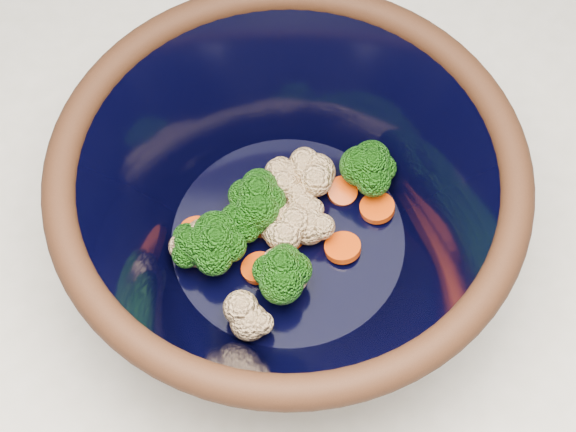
{
  "coord_description": "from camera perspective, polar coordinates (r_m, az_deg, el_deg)",
  "views": [
    {
      "loc": [
        -0.02,
        -0.21,
        1.52
      ],
      "look_at": [
        -0.02,
        0.08,
        0.97
      ],
      "focal_mm": 50.0,
      "sensor_mm": 36.0,
      "label": 1
    }
  ],
  "objects": [
    {
      "name": "mixing_bowl",
      "position": [
        0.61,
        -0.0,
        0.65
      ],
      "size": [
        0.38,
        0.38,
        0.15
      ],
      "rotation": [
        0.0,
        0.0,
        -0.16
      ],
      "color": "black",
      "rests_on": "counter"
    },
    {
      "name": "vegetable_pile",
      "position": [
        0.63,
        -0.97,
        -0.6
      ],
      "size": [
        0.18,
        0.16,
        0.06
      ],
      "color": "#608442",
      "rests_on": "mixing_bowl"
    }
  ]
}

